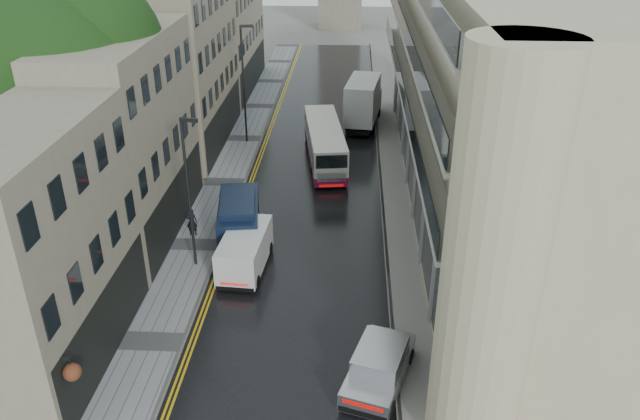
# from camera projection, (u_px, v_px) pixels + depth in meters

# --- Properties ---
(road) EXTENTS (9.00, 85.00, 0.02)m
(road) POSITION_uv_depth(u_px,v_px,m) (312.00, 185.00, 41.46)
(road) COLOR black
(road) RESTS_ON ground
(left_sidewalk) EXTENTS (2.70, 85.00, 0.12)m
(left_sidewalk) POSITION_uv_depth(u_px,v_px,m) (225.00, 183.00, 41.72)
(left_sidewalk) COLOR gray
(left_sidewalk) RESTS_ON ground
(right_sidewalk) EXTENTS (1.80, 85.00, 0.12)m
(right_sidewalk) POSITION_uv_depth(u_px,v_px,m) (394.00, 186.00, 41.19)
(right_sidewalk) COLOR slate
(right_sidewalk) RESTS_ON ground
(old_shop_row) EXTENTS (4.50, 56.00, 12.00)m
(old_shop_row) POSITION_uv_depth(u_px,v_px,m) (172.00, 85.00, 41.40)
(old_shop_row) COLOR gray
(old_shop_row) RESTS_ON ground
(modern_block) EXTENTS (8.00, 40.00, 14.00)m
(modern_block) POSITION_uv_depth(u_px,v_px,m) (485.00, 92.00, 36.45)
(modern_block) COLOR #C0B18F
(modern_block) RESTS_ON ground
(tree_near) EXTENTS (10.56, 10.56, 13.89)m
(tree_near) POSITION_uv_depth(u_px,v_px,m) (61.00, 119.00, 32.23)
(tree_near) COLOR black
(tree_near) RESTS_ON ground
(tree_far) EXTENTS (9.24, 9.24, 12.46)m
(tree_far) POSITION_uv_depth(u_px,v_px,m) (145.00, 69.00, 44.09)
(tree_far) COLOR black
(tree_far) RESTS_ON ground
(cream_bus) EXTENTS (3.58, 10.13, 2.71)m
(cream_bus) POSITION_uv_depth(u_px,v_px,m) (313.00, 160.00, 41.90)
(cream_bus) COLOR silver
(cream_bus) RESTS_ON road
(white_lorry) EXTENTS (3.35, 7.92, 4.03)m
(white_lorry) POSITION_uv_depth(u_px,v_px,m) (348.00, 107.00, 49.84)
(white_lorry) COLOR silver
(white_lorry) RESTS_ON road
(silver_hatchback) EXTENTS (3.18, 4.83, 1.67)m
(silver_hatchback) POSITION_uv_depth(u_px,v_px,m) (345.00, 386.00, 23.44)
(silver_hatchback) COLOR #9F9EA2
(silver_hatchback) RESTS_ON road
(white_van) EXTENTS (2.32, 4.79, 2.11)m
(white_van) POSITION_uv_depth(u_px,v_px,m) (219.00, 267.00, 30.45)
(white_van) COLOR silver
(white_van) RESTS_ON road
(navy_van) EXTENTS (2.87, 5.60, 2.73)m
(navy_van) POSITION_uv_depth(u_px,v_px,m) (219.00, 235.00, 32.71)
(navy_van) COLOR black
(navy_van) RESTS_ON road
(pedestrian) EXTENTS (0.62, 0.43, 1.64)m
(pedestrian) POSITION_uv_depth(u_px,v_px,m) (192.00, 222.00, 34.92)
(pedestrian) COLOR black
(pedestrian) RESTS_ON left_sidewalk
(lamp_post_near) EXTENTS (0.92, 0.37, 7.95)m
(lamp_post_near) POSITION_uv_depth(u_px,v_px,m) (189.00, 195.00, 30.73)
(lamp_post_near) COLOR black
(lamp_post_near) RESTS_ON left_sidewalk
(lamp_post_far) EXTENTS (1.01, 0.39, 8.80)m
(lamp_post_far) POSITION_uv_depth(u_px,v_px,m) (244.00, 86.00, 46.46)
(lamp_post_far) COLOR black
(lamp_post_far) RESTS_ON left_sidewalk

